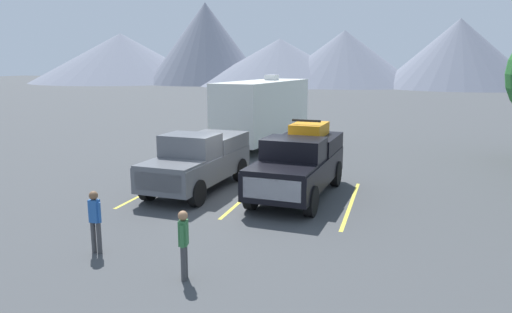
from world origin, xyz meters
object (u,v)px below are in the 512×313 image
object	(u,v)px
person_a	(184,240)
camper_trailer_a	(263,109)
person_b	(95,218)
pickup_truck_a	(199,160)
pickup_truck_b	(300,162)

from	to	relation	value
person_a	camper_trailer_a	bearing A→B (deg)	100.19
camper_trailer_a	person_b	world-z (taller)	camper_trailer_a
person_b	pickup_truck_a	bearing A→B (deg)	90.00
pickup_truck_a	person_b	bearing A→B (deg)	-90.00
pickup_truck_a	person_b	distance (m)	6.27
pickup_truck_a	person_a	distance (m)	7.47
camper_trailer_a	person_a	world-z (taller)	camper_trailer_a
pickup_truck_b	person_b	bearing A→B (deg)	-119.41
person_a	person_b	size ratio (longest dim) A/B	0.98
person_b	camper_trailer_a	bearing A→B (deg)	90.92
pickup_truck_b	person_b	xyz separation A→B (m)	(-3.69, -6.54, -0.29)
pickup_truck_a	camper_trailer_a	xyz separation A→B (m)	(-0.25, 9.39, 0.95)
camper_trailer_a	pickup_truck_b	bearing A→B (deg)	-66.63
camper_trailer_a	person_b	size ratio (longest dim) A/B	5.85
pickup_truck_b	camper_trailer_a	bearing A→B (deg)	113.37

